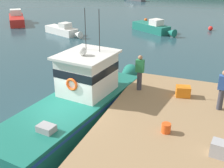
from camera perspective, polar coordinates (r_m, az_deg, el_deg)
The scene contains 13 objects.
ground_plane at distance 12.51m, azimuth -8.82°, elevation -8.72°, with size 200.00×200.00×0.00m, color #23424C.
dock at distance 10.62m, azimuth 14.18°, elevation -8.71°, with size 6.00×9.00×1.20m.
main_fishing_boat at distance 12.41m, azimuth -6.43°, elevation -3.50°, with size 3.56×9.95×4.80m.
crate_single_far at distance 9.28m, azimuth 21.04°, elevation -12.12°, with size 0.60×0.44×0.48m, color #9E9EA3.
crate_stack_mid_dock at distance 12.64m, azimuth 14.04°, elevation -1.44°, with size 0.60×0.44×0.46m, color orange.
bait_bucket at distance 9.97m, azimuth 10.78°, elevation -8.66°, with size 0.32×0.32×0.34m, color #E04C19.
deckhand_by_the_boat at distance 11.74m, azimuth 21.20°, elevation -1.00°, with size 0.36×0.22×1.63m.
deckhand_further_back at distance 12.74m, azimuth 5.57°, elevation 2.43°, with size 0.36×0.22×1.63m.
moored_boat_far_right at distance 29.44m, azimuth 8.30°, elevation 11.12°, with size 5.04×3.65×1.34m.
moored_boat_off_the_point at distance 28.53m, azimuth -9.69°, elevation 10.54°, with size 4.67×2.53×1.18m.
moored_boat_mid_harbor at distance 35.28m, azimuth -18.58°, elevation 12.29°, with size 4.76×5.30×1.51m.
mooring_buoy_channel_marker at distance 31.54m, azimuth 19.12°, elevation 10.48°, with size 0.45×0.45×0.45m, color red.
mooring_buoy_outer at distance 34.86m, azimuth 6.77°, elevation 12.64°, with size 0.38×0.38×0.38m, color #EA5B19.
Camera 1 is at (5.59, -9.04, 6.59)m, focal length 45.67 mm.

